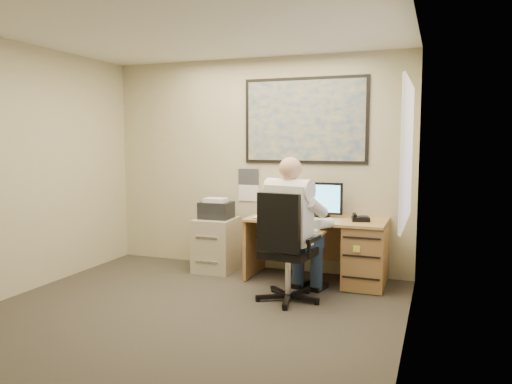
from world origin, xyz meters
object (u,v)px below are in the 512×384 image
(filing_cabinet, at_px, (217,239))
(person, at_px, (289,229))
(office_chair, at_px, (287,270))
(desk, at_px, (345,246))

(filing_cabinet, relative_size, person, 0.63)
(office_chair, distance_m, person, 0.42)
(person, bearing_deg, filing_cabinet, 158.66)
(office_chair, bearing_deg, desk, 71.17)
(office_chair, relative_size, person, 0.77)
(desk, bearing_deg, filing_cabinet, 179.47)
(office_chair, xyz_separation_m, person, (-0.01, 0.08, 0.41))
(filing_cabinet, relative_size, office_chair, 0.81)
(filing_cabinet, height_order, office_chair, office_chair)
(office_chair, height_order, person, person)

